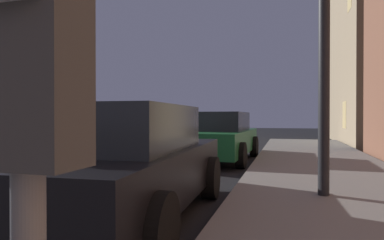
% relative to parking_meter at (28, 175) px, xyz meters
% --- Properties ---
extents(parking_meter, '(0.19, 0.19, 1.37)m').
position_rel_parking_meter_xyz_m(parking_meter, '(0.00, 0.00, 0.00)').
color(parking_meter, '#59595B').
rests_on(parking_meter, sidewalk).
extents(car_black, '(2.08, 4.12, 1.43)m').
position_rel_parking_meter_xyz_m(car_black, '(-1.54, 3.35, -0.48)').
color(car_black, black).
rests_on(car_black, ground).
extents(car_green, '(2.15, 4.25, 1.43)m').
position_rel_parking_meter_xyz_m(car_green, '(-1.54, 9.26, -0.48)').
color(car_green, '#19592D').
rests_on(car_green, ground).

